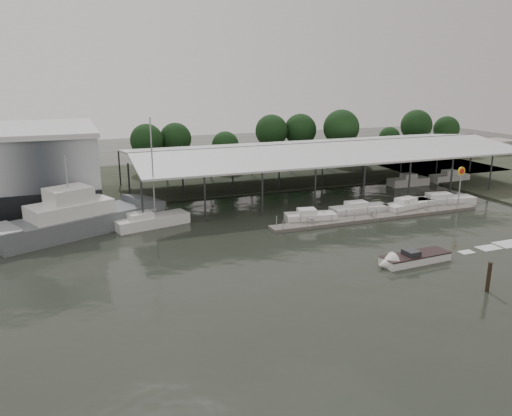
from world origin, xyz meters
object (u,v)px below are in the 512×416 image
object	(u,v)px
shell_fuel_sign	(461,179)
white_sailboat	(151,221)
grey_trawler	(82,218)
speedboat_underway	(410,259)

from	to	relation	value
shell_fuel_sign	white_sailboat	distance (m)	38.86
shell_fuel_sign	grey_trawler	distance (m)	46.16
grey_trawler	white_sailboat	bearing A→B (deg)	-29.26
grey_trawler	white_sailboat	world-z (taller)	white_sailboat
shell_fuel_sign	grey_trawler	size ratio (longest dim) A/B	0.29
grey_trawler	speedboat_underway	distance (m)	34.67
shell_fuel_sign	white_sailboat	world-z (taller)	white_sailboat
white_sailboat	grey_trawler	bearing A→B (deg)	160.60
white_sailboat	speedboat_underway	world-z (taller)	white_sailboat
grey_trawler	speedboat_underway	world-z (taller)	grey_trawler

